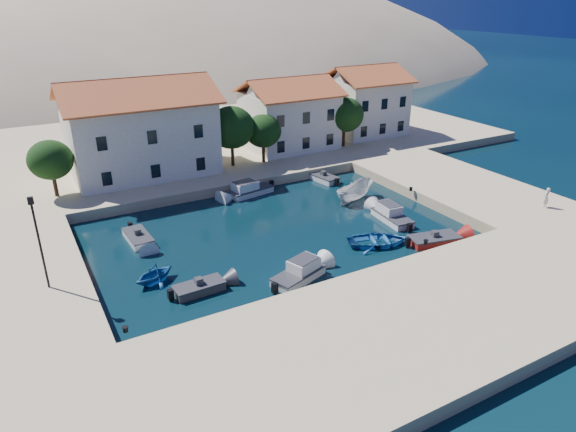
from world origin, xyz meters
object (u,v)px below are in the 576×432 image
object	(u,v)px
building_mid	(289,112)
rowboat_south	(378,244)
building_right	(365,99)
lamppost	(38,235)
cabin_cruiser_east	(392,216)
cabin_cruiser_south	(298,274)
pedestrian	(546,198)
building_left	(140,126)
boat_east	(354,200)

from	to	relation	value
building_mid	rowboat_south	xyz separation A→B (m)	(-5.88, -24.96, -5.22)
building_right	lamppost	bearing A→B (deg)	-152.07
building_mid	cabin_cruiser_east	size ratio (longest dim) A/B	2.37
cabin_cruiser_south	cabin_cruiser_east	distance (m)	13.06
cabin_cruiser_south	pedestrian	bearing A→B (deg)	-22.32
building_mid	building_right	bearing A→B (deg)	4.76
building_left	pedestrian	world-z (taller)	building_left
building_mid	cabin_cruiser_south	bearing A→B (deg)	-118.06
lamppost	pedestrian	size ratio (longest dim) A/B	3.43
rowboat_south	pedestrian	distance (m)	16.46
building_left	cabin_cruiser_south	bearing A→B (deg)	-81.51
building_mid	lamppost	size ratio (longest dim) A/B	1.69
building_left	lamppost	size ratio (longest dim) A/B	2.36
building_mid	boat_east	distance (m)	17.27
pedestrian	rowboat_south	bearing A→B (deg)	-23.34
lamppost	cabin_cruiser_east	world-z (taller)	lamppost
building_right	lamppost	xyz separation A→B (m)	(-41.50, -22.00, -0.72)
building_mid	lamppost	xyz separation A→B (m)	(-29.50, -21.00, -0.47)
cabin_cruiser_east	pedestrian	bearing A→B (deg)	-110.57
rowboat_south	pedestrian	bearing A→B (deg)	-79.51
rowboat_south	cabin_cruiser_east	world-z (taller)	cabin_cruiser_east
boat_east	pedestrian	size ratio (longest dim) A/B	2.72
building_right	boat_east	bearing A→B (deg)	-128.86
lamppost	cabin_cruiser_east	distance (m)	27.88
building_mid	building_right	distance (m)	12.04
lamppost	cabin_cruiser_east	size ratio (longest dim) A/B	1.40
rowboat_south	boat_east	size ratio (longest dim) A/B	0.97
building_mid	lamppost	bearing A→B (deg)	-144.55
cabin_cruiser_south	boat_east	bearing A→B (deg)	20.72
cabin_cruiser_south	rowboat_south	size ratio (longest dim) A/B	0.92
building_right	cabin_cruiser_south	xyz separation A→B (m)	(-26.18, -27.60, -5.00)
boat_east	pedestrian	world-z (taller)	pedestrian
building_left	building_mid	world-z (taller)	building_left
boat_east	pedestrian	distance (m)	16.88
building_right	boat_east	size ratio (longest dim) A/B	1.91
cabin_cruiser_south	building_right	bearing A→B (deg)	27.21
building_mid	lamppost	world-z (taller)	building_mid
building_right	rowboat_south	world-z (taller)	building_right
boat_east	cabin_cruiser_south	bearing A→B (deg)	112.10
rowboat_south	pedestrian	xyz separation A→B (m)	(16.09, -2.92, 1.91)
rowboat_south	boat_east	bearing A→B (deg)	-3.64
building_left	building_right	bearing A→B (deg)	3.81
building_right	lamppost	world-z (taller)	building_right
building_right	pedestrian	distance (m)	29.15
cabin_cruiser_south	pedestrian	xyz separation A→B (m)	(24.38, -1.28, 1.43)
cabin_cruiser_south	boat_east	size ratio (longest dim) A/B	0.90
lamppost	boat_east	distance (m)	28.32
building_mid	rowboat_south	size ratio (longest dim) A/B	2.18
lamppost	pedestrian	distance (m)	40.40
rowboat_south	boat_east	distance (m)	9.46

